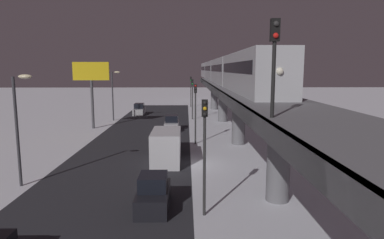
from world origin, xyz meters
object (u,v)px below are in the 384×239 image
Objects in this scene: sedan_silver at (172,124)px; sedan_black_2 at (153,194)px; rail_signal at (274,51)px; sedan_silver_2 at (139,110)px; traffic_light_mid at (195,105)px; traffic_light_far at (192,93)px; subway_train at (219,70)px; traffic_light_distant at (191,87)px; traffic_light_near at (205,141)px; box_truck at (167,145)px; commercial_billboard at (91,78)px.

sedan_silver and sedan_black_2 have the same top height.
sedan_silver is (5.50, -30.20, -7.92)m from rail_signal.
sedan_black_2 and sedan_silver_2 have the same top height.
traffic_light_mid is 1.00× the size of traffic_light_far.
subway_train is at bearing -92.65° from rail_signal.
traffic_light_distant reaches higher than sedan_silver.
sedan_silver_2 is at bearing -77.50° from traffic_light_near.
subway_train is at bearing -104.67° from box_truck.
rail_signal is 58.07m from traffic_light_distant.
sedan_silver is 0.68× the size of traffic_light_near.
sedan_black_2 is 0.63× the size of traffic_light_distant.
traffic_light_near is 54.02m from traffic_light_distant.
box_truck is at bearing 102.28° from sedan_silver_2.
sedan_black_2 is at bearing 80.24° from traffic_light_mid.
traffic_light_mid is 36.02m from traffic_light_distant.
sedan_black_2 is 0.63× the size of traffic_light_far.
subway_train is 16.64m from sedan_silver.
sedan_silver_2 is at bearing -32.55° from traffic_light_far.
sedan_black_2 is 29.41m from commercial_billboard.
subway_train is 22.28m from traffic_light_mid.
sedan_black_2 is at bearing 98.91° from sedan_silver_2.
traffic_light_far is 1.00× the size of traffic_light_distant.
rail_signal is 0.54× the size of box_truck.
traffic_light_mid reaches higher than sedan_black_2.
traffic_light_far reaches higher than sedan_silver_2.
box_truck is 24.70m from traffic_light_far.
sedan_silver is 14.77m from box_truck.
box_truck is 20.31m from commercial_billboard.
subway_train is at bearing 78.94° from sedan_black_2.
rail_signal reaches higher than sedan_silver.
traffic_light_far is at bearing -96.32° from box_truck.
traffic_light_mid is at bearing 90.00° from traffic_light_far.
subway_train reaches higher than box_truck.
sedan_black_2 is at bearing 85.25° from traffic_light_far.
sedan_silver is (7.50, 13.12, -6.97)m from subway_train.
traffic_light_near is (4.60, 39.51, -3.57)m from subway_train.
rail_signal is 0.92× the size of sedan_silver.
traffic_light_distant reaches higher than sedan_black_2.
traffic_light_distant reaches higher than box_truck.
commercial_billboard is at bearing 172.19° from sedan_silver.
traffic_light_distant is at bearing -72.41° from subway_train.
commercial_billboard is (13.61, 26.17, 2.63)m from traffic_light_distant.
traffic_light_mid is at bearing 144.10° from commercial_billboard.
subway_train is 11.57× the size of traffic_light_far.
traffic_light_distant is at bearing -87.43° from rail_signal.
rail_signal reaches higher than box_truck.
traffic_light_near is 0.72× the size of commercial_billboard.
rail_signal is 47.95m from sedan_silver_2.
traffic_light_distant is (0.00, -18.01, 0.00)m from traffic_light_far.
traffic_light_mid is at bearing 77.92° from subway_train.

